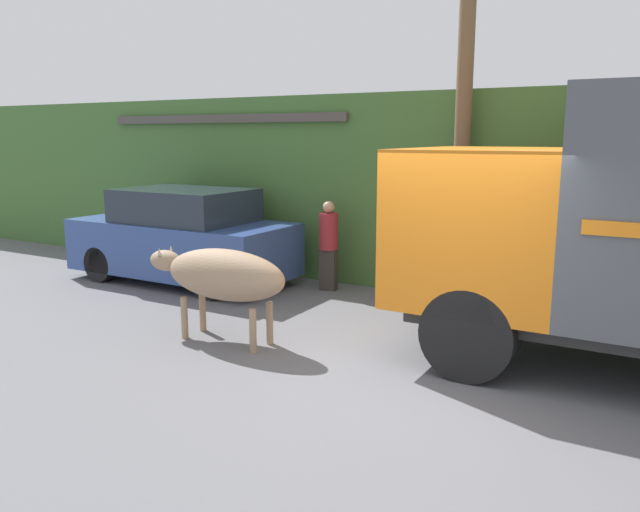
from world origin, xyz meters
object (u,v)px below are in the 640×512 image
(parked_suv, at_px, (182,237))
(utility_pole, at_px, (463,112))
(brown_cow, at_px, (222,275))
(pedestrian_on_hill, at_px, (329,242))

(parked_suv, distance_m, utility_pole, 5.46)
(brown_cow, height_order, parked_suv, parked_suv)
(brown_cow, relative_size, pedestrian_on_hill, 1.40)
(pedestrian_on_hill, bearing_deg, utility_pole, -177.63)
(brown_cow, xyz_separation_m, utility_pole, (2.07, 3.43, 2.15))
(pedestrian_on_hill, bearing_deg, parked_suv, 10.40)
(parked_suv, distance_m, pedestrian_on_hill, 2.78)
(parked_suv, relative_size, pedestrian_on_hill, 2.68)
(parked_suv, height_order, pedestrian_on_hill, parked_suv)
(parked_suv, bearing_deg, utility_pole, 16.25)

